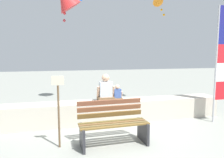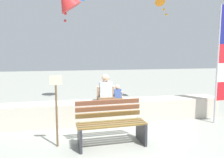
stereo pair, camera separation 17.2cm
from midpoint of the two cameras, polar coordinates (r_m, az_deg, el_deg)
ground_plane at (r=5.10m, az=3.49°, el=-14.60°), size 40.00×40.00×0.00m
seawall_ledge at (r=5.88m, az=0.97°, el=-8.67°), size 6.32×0.62×0.59m
park_bench at (r=4.44m, az=0.78°, el=-12.33°), size 1.43×0.65×0.88m
person_adult at (r=5.72m, az=-0.90°, el=-3.14°), size 0.48×0.36×0.74m
person_child at (r=5.81m, az=2.33°, el=-4.17°), size 0.29×0.21×0.44m
flag_banner at (r=6.30m, az=28.42°, el=5.02°), size 0.37×0.05×3.13m
sign_post at (r=4.29m, az=-13.80°, el=-7.06°), size 0.24×0.05×1.44m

